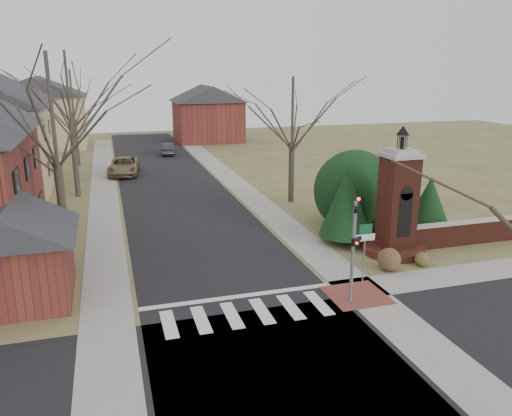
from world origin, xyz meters
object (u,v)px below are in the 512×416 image
object	(u,v)px
traffic_signal_pole	(354,241)
pickup_truck	(124,166)
brick_gate_monument	(397,212)
distant_car	(168,149)
sign_post	(365,242)

from	to	relation	value
traffic_signal_pole	pickup_truck	distance (m)	29.50
traffic_signal_pole	pickup_truck	size ratio (longest dim) A/B	0.83
brick_gate_monument	distant_car	xyz separation A→B (m)	(-7.40, 33.51, -1.52)
sign_post	brick_gate_monument	world-z (taller)	brick_gate_monument
sign_post	distant_car	bearing A→B (deg)	96.24
sign_post	distant_car	size ratio (longest dim) A/B	0.70
traffic_signal_pole	sign_post	xyz separation A→B (m)	(1.29, 1.41, -0.64)
sign_post	pickup_truck	xyz separation A→B (m)	(-8.99, 27.01, -1.20)
traffic_signal_pole	distant_car	world-z (taller)	traffic_signal_pole
pickup_truck	distant_car	bearing A→B (deg)	69.72
sign_post	brick_gate_monument	bearing A→B (deg)	41.42
brick_gate_monument	distant_car	world-z (taller)	brick_gate_monument
distant_car	pickup_truck	bearing A→B (deg)	68.11
brick_gate_monument	pickup_truck	bearing A→B (deg)	117.32
sign_post	pickup_truck	bearing A→B (deg)	108.42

